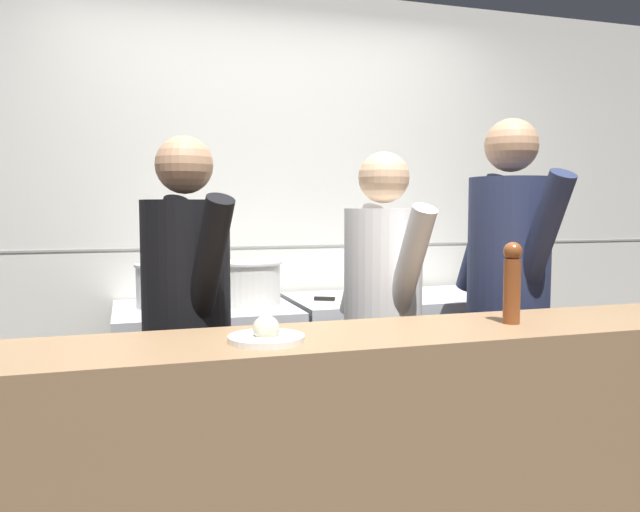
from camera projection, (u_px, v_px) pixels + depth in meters
wall_back_tiled at (273, 221)px, 3.59m from camera, size 8.00×0.06×2.60m
oven_range at (206, 393)px, 3.14m from camera, size 0.88×0.71×0.88m
prep_counter at (396, 376)px, 3.45m from camera, size 1.16×0.65×0.89m
pass_counter at (435, 474)px, 2.08m from camera, size 2.92×0.45×0.98m
stock_pot at (164, 284)px, 3.09m from camera, size 0.29×0.29×0.22m
sauce_pot at (248, 282)px, 3.18m from camera, size 0.34×0.34×0.22m
mixing_bowl_steel at (389, 285)px, 3.45m from camera, size 0.25×0.25×0.11m
chefs_knife at (342, 300)px, 3.23m from camera, size 0.33×0.20×0.02m
plated_dish_main at (266, 335)px, 1.83m from camera, size 0.23×0.23×0.08m
pepper_mill at (512, 281)px, 2.10m from camera, size 0.06×0.06×0.28m
chef_head_cook at (187, 328)px, 2.38m from camera, size 0.42×0.71×1.64m
chef_sous at (383, 322)px, 2.62m from camera, size 0.36×0.70×1.60m
chef_line at (508, 296)px, 2.78m from camera, size 0.37×0.77×1.76m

